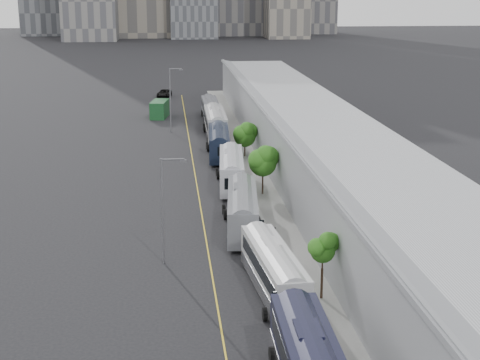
{
  "coord_description": "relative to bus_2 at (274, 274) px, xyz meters",
  "views": [
    {
      "loc": [
        -4.66,
        -15.32,
        21.44
      ],
      "look_at": [
        2.39,
        54.43,
        3.0
      ],
      "focal_mm": 55.0,
      "sensor_mm": 36.0,
      "label": 1
    }
  ],
  "objects": [
    {
      "name": "shipping_container",
      "position": [
        -8.51,
        75.42,
        -0.08
      ],
      "size": [
        3.38,
        6.37,
        2.84
      ],
      "primitive_type": "cube",
      "rotation": [
        0.0,
        0.0,
        -0.16
      ],
      "color": "#133F1D",
      "rests_on": "ground"
    },
    {
      "name": "depot",
      "position": [
        10.3,
        21.61,
        2.02
      ],
      "size": [
        12.45,
        160.4,
        7.2
      ],
      "color": "gray",
      "rests_on": "ground"
    },
    {
      "name": "bus_6",
      "position": [
        -0.23,
        57.71,
        0.23
      ],
      "size": [
        3.09,
        14.01,
        4.08
      ],
      "rotation": [
        0.0,
        0.0,
        -0.01
      ],
      "color": "#BBBBBD",
      "rests_on": "ground"
    },
    {
      "name": "tree_2",
      "position": [
        2.62,
        26.0,
        2.48
      ],
      "size": [
        2.97,
        2.97,
        5.47
      ],
      "color": "black",
      "rests_on": "ground"
    },
    {
      "name": "street_lamp_far",
      "position": [
        -6.57,
        62.0,
        4.07
      ],
      "size": [
        2.04,
        0.22,
        9.73
      ],
      "color": "#59595E",
      "rests_on": "ground"
    },
    {
      "name": "bus_7",
      "position": [
        -0.06,
        72.08,
        -0.0
      ],
      "size": [
        2.73,
        12.14,
        3.55
      ],
      "rotation": [
        0.0,
        0.0,
        0.0
      ],
      "color": "slate",
      "rests_on": "ground"
    },
    {
      "name": "street_lamp_near",
      "position": [
        -7.67,
        6.9,
        3.51
      ],
      "size": [
        2.04,
        0.22,
        8.64
      ],
      "color": "#59595E",
      "rests_on": "ground"
    },
    {
      "name": "tree_1",
      "position": [
        3.23,
        -1.35,
        2.4
      ],
      "size": [
        1.76,
        1.76,
        4.82
      ],
      "color": "black",
      "rests_on": "ground"
    },
    {
      "name": "bus_2",
      "position": [
        0.0,
        0.0,
        0.0
      ],
      "size": [
        3.48,
        12.31,
        3.55
      ],
      "rotation": [
        0.0,
        0.0,
        0.09
      ],
      "color": "silver",
      "rests_on": "ground"
    },
    {
      "name": "bus_5",
      "position": [
        -0.68,
        44.56,
        0.07
      ],
      "size": [
        3.29,
        12.85,
        3.72
      ],
      "rotation": [
        0.0,
        0.0,
        -0.06
      ],
      "color": "black",
      "rests_on": "ground"
    },
    {
      "name": "lane_line",
      "position": [
        -4.19,
        21.61,
        -1.49
      ],
      "size": [
        0.12,
        160.0,
        0.02
      ],
      "primitive_type": "cube",
      "color": "gold",
      "rests_on": "ground"
    },
    {
      "name": "tree_3",
      "position": [
        2.67,
        44.2,
        1.71
      ],
      "size": [
        2.88,
        2.88,
        4.65
      ],
      "color": "black",
      "rests_on": "ground"
    },
    {
      "name": "suv",
      "position": [
        -7.73,
        99.56,
        -0.76
      ],
      "size": [
        3.32,
        5.64,
        1.47
      ],
      "primitive_type": "imported",
      "rotation": [
        0.0,
        0.0,
        -0.17
      ],
      "color": "black",
      "rests_on": "ground"
    },
    {
      "name": "bus_4",
      "position": [
        -0.37,
        29.79,
        0.07
      ],
      "size": [
        3.53,
        12.87,
        3.72
      ],
      "rotation": [
        0.0,
        0.0,
        -0.08
      ],
      "color": "silver",
      "rests_on": "ground"
    },
    {
      "name": "sidewalk",
      "position": [
        6.31,
        21.61,
        -1.44
      ],
      "size": [
        10.0,
        170.0,
        0.12
      ],
      "primitive_type": "cube",
      "color": "gray",
      "rests_on": "ground"
    },
    {
      "name": "bus_3",
      "position": [
        -0.74,
        14.5,
        0.11
      ],
      "size": [
        3.84,
        13.21,
        3.81
      ],
      "rotation": [
        0.0,
        0.0,
        -0.09
      ],
      "color": "slate",
      "rests_on": "ground"
    }
  ]
}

